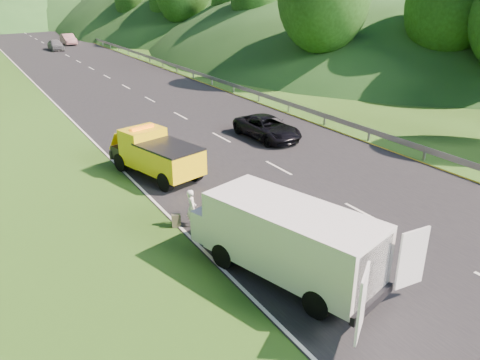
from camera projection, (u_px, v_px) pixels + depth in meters
ground at (276, 212)px, 19.13m from camera, size 320.00×320.00×0.00m
road_surface at (91, 68)px, 52.18m from camera, size 14.00×200.00×0.02m
guardrail at (120, 52)px, 65.54m from camera, size 0.06×140.00×1.52m
tree_line_right at (181, 41)px, 77.52m from camera, size 14.00×140.00×14.00m
hills_backdrop at (13, 19)px, 128.71m from camera, size 201.00×288.60×44.00m
tow_truck at (156, 154)px, 22.41m from camera, size 3.20×5.61×2.28m
white_van at (286, 237)px, 14.44m from camera, size 4.71×7.41×2.45m
woman at (192, 226)px, 18.05m from camera, size 0.51×0.62×1.49m
child at (236, 230)px, 17.74m from camera, size 0.64×0.66×1.08m
worker at (341, 291)px, 14.21m from camera, size 1.44×1.24×1.93m
suitcase at (176, 221)px, 17.87m from camera, size 0.37×0.27×0.53m
spare_tire at (349, 309)px, 13.39m from camera, size 0.73×0.73×0.20m
passing_suv at (267, 139)px, 28.30m from camera, size 2.43×4.89×1.33m
dist_car_a at (56, 50)px, 66.84m from camera, size 1.77×4.40×1.50m
dist_car_b at (69, 45)px, 73.11m from camera, size 1.71×4.89×1.61m
dist_car_c at (26, 31)px, 94.74m from camera, size 1.85×4.56×1.32m
dist_car_d at (11, 25)px, 110.40m from camera, size 1.77×4.40×1.50m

